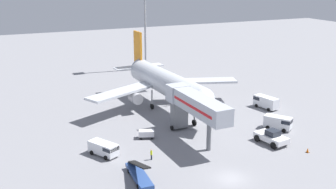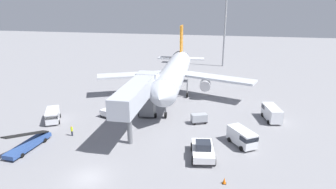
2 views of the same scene
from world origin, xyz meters
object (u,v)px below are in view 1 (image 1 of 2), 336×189
Objects in this scene: belt_loader_truck at (139,174)px; ground_crew_worker_foreground at (151,154)px; service_van_outer_left at (104,148)px; safety_cone_alpha at (308,150)px; jet_bridge at (193,105)px; baggage_cart_rear_left at (146,134)px; service_van_mid_right at (279,122)px; baggage_cart_mid_center at (226,118)px; service_van_outer_right at (265,102)px; pushback_tug at (271,137)px; airplane_at_gate at (165,82)px.

belt_loader_truck is 6.11m from ground_crew_worker_foreground.
service_van_outer_left reaches higher than ground_crew_worker_foreground.
jet_bridge is at bearing 138.25° from safety_cone_alpha.
baggage_cart_rear_left is at bearing 23.93° from service_van_outer_left.
baggage_cart_rear_left is at bearing 73.70° from ground_crew_worker_foreground.
service_van_mid_right is at bearing 13.87° from belt_loader_truck.
jet_bridge is 10.93m from baggage_cart_mid_center.
ground_crew_worker_foreground is at bearing -157.09° from service_van_outer_right.
service_van_mid_right is 30.54m from service_van_outer_left.
pushback_tug is (10.50, -6.84, -4.74)m from jet_bridge.
pushback_tug is at bearing -14.46° from service_van_outer_left.
baggage_cart_mid_center is (-6.64, 6.43, -0.43)m from service_van_mid_right.
pushback_tug reaches higher than service_van_outer_left.
jet_bridge is 22.53m from service_van_outer_right.
baggage_cart_rear_left is (-6.81, 3.35, -5.09)m from jet_bridge.
jet_bridge is 5.65× the size of baggage_cart_rear_left.
airplane_at_gate reaches higher than belt_loader_truck.
baggage_cart_rear_left is 25.29m from safety_cone_alpha.
ground_crew_worker_foreground is (5.86, -4.23, -0.29)m from service_van_outer_left.
service_van_outer_left is (-30.46, 2.10, -0.16)m from service_van_mid_right.
jet_bridge is at bearing -158.64° from service_van_outer_right.
baggage_cart_rear_left is at bearing -170.27° from service_van_outer_right.
service_van_outer_right reaches higher than service_van_outer_left.
service_van_outer_right is (33.37, 17.40, 0.57)m from belt_loader_truck.
service_van_outer_left is at bearing 176.06° from service_van_mid_right.
airplane_at_gate is at bearing 61.32° from ground_crew_worker_foreground.
ground_crew_worker_foreground reaches higher than safety_cone_alpha.
pushback_tug is at bearing -6.81° from ground_crew_worker_foreground.
belt_loader_truck is 14.05m from baggage_cart_rear_left.
service_van_outer_left is (-25.46, 6.57, 0.05)m from pushback_tug.
ground_crew_worker_foreground is 2.22× the size of safety_cone_alpha.
pushback_tug is 3.56× the size of ground_crew_worker_foreground.
belt_loader_truck is at bearing -166.13° from service_van_mid_right.
service_van_mid_right is 0.91× the size of service_van_outer_right.
safety_cone_alpha is (-2.15, -9.55, -0.95)m from service_van_mid_right.
baggage_cart_mid_center is at bearing 98.57° from pushback_tug.
service_van_mid_right is (13.16, -18.79, -3.97)m from airplane_at_gate.
safety_cone_alpha is at bearing -68.76° from airplane_at_gate.
baggage_cart_mid_center is at bearing 105.72° from safety_cone_alpha.
baggage_cart_rear_left reaches higher than safety_cone_alpha.
pushback_tug is at bearing 119.34° from safety_cone_alpha.
baggage_cart_mid_center is at bearing 24.62° from jet_bridge.
service_van_outer_right reaches higher than service_van_mid_right.
belt_loader_truck is at bearing -148.22° from baggage_cart_mid_center.
baggage_cart_mid_center is at bearing 10.30° from service_van_outer_left.
airplane_at_gate is 16.59m from baggage_cart_rear_left.
service_van_outer_right is 12.38m from baggage_cart_mid_center.
airplane_at_gate is 23.28m from service_van_mid_right.
baggage_cart_mid_center is (15.67, 0.71, 0.14)m from baggage_cart_rear_left.
service_van_outer_right reaches higher than baggage_cart_rear_left.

